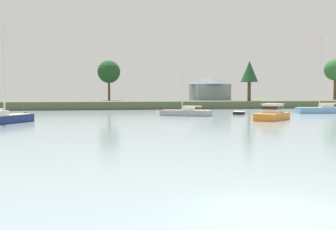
{
  "coord_description": "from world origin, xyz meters",
  "views": [
    {
      "loc": [
        -5.02,
        -9.75,
        3.32
      ],
      "look_at": [
        3.31,
        30.74,
        1.09
      ],
      "focal_mm": 40.49,
      "sensor_mm": 36.0,
      "label": 1
    }
  ],
  "objects": [
    {
      "name": "mooring_buoy_orange",
      "position": [
        17.9,
        67.38,
        0.08
      ],
      "size": [
        0.45,
        0.45,
        0.5
      ],
      "color": "orange",
      "rests_on": "ground"
    },
    {
      "name": "dinghy_black",
      "position": [
        19.68,
        50.48,
        0.17
      ],
      "size": [
        3.41,
        4.25,
        0.7
      ],
      "color": "black",
      "rests_on": "ground"
    },
    {
      "name": "sailboat_grey",
      "position": [
        9.62,
        47.39,
        0.25
      ],
      "size": [
        7.88,
        6.02,
        11.4
      ],
      "color": "gray",
      "rests_on": "ground"
    },
    {
      "name": "sailboat_navy",
      "position": [
        -15.03,
        35.9,
        0.27
      ],
      "size": [
        6.34,
        9.45,
        12.37
      ],
      "color": "navy",
      "rests_on": "ground"
    },
    {
      "name": "mooring_buoy_green",
      "position": [
        -16.54,
        62.4,
        0.09
      ],
      "size": [
        0.49,
        0.49,
        0.54
      ],
      "color": "#1E8C47",
      "rests_on": "ground"
    },
    {
      "name": "shore_tree_inland_c",
      "position": [
        -0.09,
        91.79,
        9.32
      ],
      "size": [
        5.99,
        5.99,
        10.6
      ],
      "color": "brown",
      "rests_on": "far_shore_bank"
    },
    {
      "name": "sailboat_skyblue",
      "position": [
        35.43,
        50.16,
        0.3
      ],
      "size": [
        9.71,
        3.78,
        14.5
      ],
      "color": "#669ECC",
      "rests_on": "ground"
    },
    {
      "name": "cruiser_orange",
      "position": [
        18.86,
        36.4,
        0.48
      ],
      "size": [
        7.46,
        7.35,
        3.92
      ],
      "color": "orange",
      "rests_on": "ground"
    },
    {
      "name": "far_shore_bank",
      "position": [
        0.0,
        100.81,
        0.88
      ],
      "size": [
        173.5,
        56.36,
        1.76
      ],
      "primitive_type": "cube",
      "color": "#4C563D",
      "rests_on": "ground"
    },
    {
      "name": "shore_tree_right",
      "position": [
        68.49,
        93.61,
        10.89
      ],
      "size": [
        6.72,
        6.72,
        12.58
      ],
      "color": "brown",
      "rests_on": "far_shore_bank"
    },
    {
      "name": "mooring_buoy_yellow",
      "position": [
        8.05,
        64.41,
        0.08
      ],
      "size": [
        0.47,
        0.47,
        0.52
      ],
      "color": "yellow",
      "rests_on": "ground"
    },
    {
      "name": "cottage_behind_trees",
      "position": [
        27.98,
        92.54,
        5.28
      ],
      "size": [
        10.2,
        9.78,
        6.79
      ],
      "color": "gray",
      "rests_on": "far_shore_bank"
    },
    {
      "name": "ground_plane",
      "position": [
        0.0,
        0.0,
        0.0
      ],
      "size": [
        400.0,
        400.0,
        0.0
      ],
      "primitive_type": "plane",
      "color": "gray"
    },
    {
      "name": "shore_tree_right_mid",
      "position": [
        33.3,
        77.43,
        8.86
      ],
      "size": [
        4.22,
        4.22,
        9.85
      ],
      "color": "brown",
      "rests_on": "far_shore_bank"
    }
  ]
}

